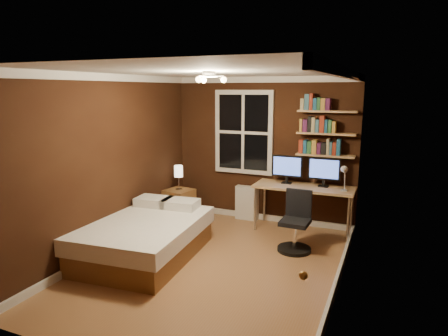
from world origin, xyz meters
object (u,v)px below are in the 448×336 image
at_px(bed, 145,237).
at_px(desk, 304,190).
at_px(radiator, 247,203).
at_px(monitor_right, 324,172).
at_px(office_chair, 296,229).
at_px(desk_lamp, 344,178).
at_px(nightstand, 179,205).
at_px(bedside_lamp, 179,178).
at_px(monitor_left, 287,169).

height_order(bed, desk, desk).
height_order(radiator, desk, desk).
distance_m(monitor_right, office_chair, 1.16).
distance_m(desk_lamp, office_chair, 1.10).
xyz_separation_m(nightstand, bedside_lamp, (0.00, 0.00, 0.49)).
distance_m(bedside_lamp, radiator, 1.29).
distance_m(bedside_lamp, desk_lamp, 2.79).
bearing_deg(radiator, nightstand, -155.91).
height_order(radiator, office_chair, office_chair).
xyz_separation_m(monitor_left, office_chair, (0.38, -0.92, -0.67)).
height_order(monitor_right, desk_lamp, monitor_right).
distance_m(bed, nightstand, 1.61).
xyz_separation_m(desk, office_chair, (0.07, -0.84, -0.38)).
bearing_deg(desk, office_chair, -85.12).
bearing_deg(bedside_lamp, desk_lamp, 2.68).
bearing_deg(nightstand, monitor_left, 21.65).
relative_size(nightstand, radiator, 0.91).
bearing_deg(desk_lamp, desk, 166.32).
relative_size(desk, desk_lamp, 3.62).
height_order(desk, desk_lamp, desk_lamp).
bearing_deg(monitor_right, radiator, 174.50).
bearing_deg(bed, desk, 41.22).
height_order(nightstand, bedside_lamp, bedside_lamp).
xyz_separation_m(nightstand, desk_lamp, (2.78, 0.13, 0.70)).
bearing_deg(monitor_right, office_chair, -103.61).
distance_m(bed, monitor_right, 2.94).
distance_m(bed, desk, 2.62).
relative_size(radiator, desk, 0.38).
height_order(nightstand, monitor_right, monitor_right).
height_order(bed, radiator, bed).
height_order(bedside_lamp, desk, bedside_lamp).
bearing_deg(radiator, desk, -11.29).
bearing_deg(radiator, bed, -110.11).
xyz_separation_m(bed, desk_lamp, (2.43, 1.70, 0.70)).
bearing_deg(nightstand, desk, 18.00).
bearing_deg(desk_lamp, bed, -145.01).
relative_size(monitor_right, office_chair, 0.58).
relative_size(bed, desk, 1.26).
bearing_deg(nightstand, desk_lamp, 13.14).
xyz_separation_m(bedside_lamp, radiator, (1.10, 0.49, -0.46)).
distance_m(bedside_lamp, office_chair, 2.33).
height_order(radiator, monitor_left, monitor_left).
relative_size(monitor_left, desk_lamp, 1.15).
xyz_separation_m(radiator, monitor_left, (0.74, -0.13, 0.69)).
relative_size(monitor_right, desk_lamp, 1.15).
xyz_separation_m(bedside_lamp, monitor_right, (2.44, 0.36, 0.23)).
bearing_deg(bed, desk_lamp, 30.32).
xyz_separation_m(desk_lamp, office_chair, (-0.56, -0.68, -0.66)).
relative_size(radiator, desk_lamp, 1.37).
height_order(bed, nightstand, bed).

